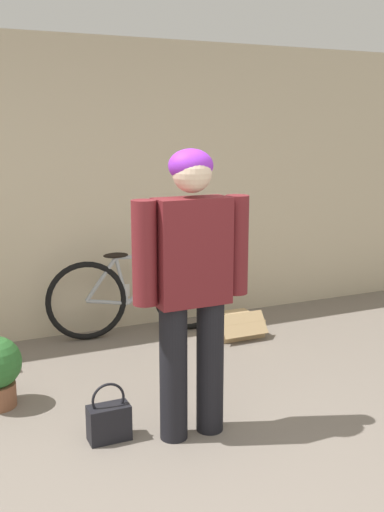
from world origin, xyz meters
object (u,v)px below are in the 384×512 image
(person, at_px, (192,277))
(cardboard_box, at_px, (233,325))
(handbag, at_px, (109,421))
(bicycle, at_px, (140,294))

(person, distance_m, cardboard_box, 2.05)
(person, relative_size, cardboard_box, 3.63)
(handbag, bearing_deg, person, -15.19)
(handbag, xyz_separation_m, cardboard_box, (1.56, 1.36, -0.04))
(person, bearing_deg, cardboard_box, 53.19)
(bicycle, xyz_separation_m, handbag, (-0.79, -1.70, -0.25))
(person, distance_m, handbag, 1.00)
(bicycle, height_order, handbag, bicycle)
(person, height_order, cardboard_box, person)
(person, xyz_separation_m, handbag, (-0.48, 0.13, -0.86))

